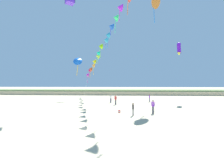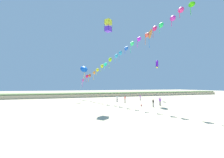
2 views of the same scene
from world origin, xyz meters
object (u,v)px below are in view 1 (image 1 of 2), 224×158
object	(u,v)px
person_far_left	(133,108)
large_kite_high_solo	(154,1)
person_near_left	(153,106)
person_far_right	(111,98)
person_mid_center	(116,99)
beach_ball	(119,111)
large_kite_mid_trail	(179,48)
person_near_right	(149,97)
large_kite_low_lead	(78,61)

from	to	relation	value
person_far_left	large_kite_high_solo	bearing A→B (deg)	61.14
person_near_left	person_far_right	bearing A→B (deg)	120.96
person_mid_center	beach_ball	world-z (taller)	person_mid_center
person_far_right	large_kite_mid_trail	size ratio (longest dim) A/B	0.63
person_near_right	person_far_left	bearing A→B (deg)	-108.77
person_near_left	person_far_left	xyz separation A→B (m)	(-2.62, -1.32, -0.15)
person_mid_center	large_kite_mid_trail	distance (m)	16.69
large_kite_mid_trail	person_near_left	bearing A→B (deg)	-123.66
person_near_right	person_far_left	xyz separation A→B (m)	(-4.37, -12.86, -0.06)
person_far_right	large_kite_mid_trail	world-z (taller)	large_kite_mid_trail
person_near_right	beach_ball	bearing A→B (deg)	-118.44
person_near_left	person_mid_center	world-z (taller)	person_near_left
person_near_left	large_kite_low_lead	size ratio (longest dim) A/B	0.38
person_near_left	large_kite_mid_trail	world-z (taller)	large_kite_mid_trail
person_near_right	beach_ball	xyz separation A→B (m)	(-6.01, -11.09, -0.75)
person_far_left	large_kite_high_solo	xyz separation A→B (m)	(4.27, 7.74, 17.02)
large_kite_high_solo	beach_ball	size ratio (longest dim) A/B	14.17
large_kite_high_solo	person_mid_center	bearing A→B (deg)	173.15
person_mid_center	person_far_left	world-z (taller)	person_mid_center
beach_ball	person_far_right	bearing A→B (deg)	100.35
large_kite_low_lead	large_kite_mid_trail	bearing A→B (deg)	-7.96
person_near_left	person_mid_center	size ratio (longest dim) A/B	1.01
person_far_left	person_far_right	size ratio (longest dim) A/B	0.91
person_near_right	person_far_right	xyz separation A→B (m)	(-7.75, -1.54, 0.03)
person_near_right	person_mid_center	size ratio (longest dim) A/B	0.93
person_far_left	large_kite_high_solo	size ratio (longest dim) A/B	0.29
person_near_left	beach_ball	size ratio (longest dim) A/B	4.87
person_far_right	large_kite_mid_trail	bearing A→B (deg)	6.74
person_far_left	person_far_right	xyz separation A→B (m)	(-3.38, 11.32, 0.09)
large_kite_low_lead	large_kite_high_solo	world-z (taller)	large_kite_high_solo
person_near_left	person_far_right	size ratio (longest dim) A/B	1.06
person_mid_center	beach_ball	distance (m)	6.85
person_near_left	large_kite_low_lead	bearing A→B (deg)	133.66
person_far_left	beach_ball	size ratio (longest dim) A/B	4.17
large_kite_high_solo	beach_ball	world-z (taller)	large_kite_high_solo
person_near_right	large_kite_low_lead	size ratio (longest dim) A/B	0.35
large_kite_low_lead	person_near_left	bearing A→B (deg)	-46.34
person_mid_center	large_kite_high_solo	bearing A→B (deg)	-6.85
person_far_left	person_far_right	bearing A→B (deg)	106.62
person_near_right	large_kite_high_solo	size ratio (longest dim) A/B	0.31
large_kite_mid_trail	beach_ball	size ratio (longest dim) A/B	7.31
large_kite_low_lead	large_kite_high_solo	size ratio (longest dim) A/B	0.90
person_near_left	person_far_right	xyz separation A→B (m)	(-6.00, 10.00, -0.06)
person_near_right	large_kite_mid_trail	bearing A→B (deg)	0.84
large_kite_low_lead	beach_ball	xyz separation A→B (m)	(9.75, -14.22, -8.85)
large_kite_low_lead	beach_ball	bearing A→B (deg)	-55.58
person_far_right	person_near_right	bearing A→B (deg)	11.21
person_near_right	person_mid_center	distance (m)	7.99
person_mid_center	large_kite_low_lead	bearing A→B (deg)	140.46
large_kite_low_lead	large_kite_high_solo	xyz separation A→B (m)	(15.65, -8.25, 8.86)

